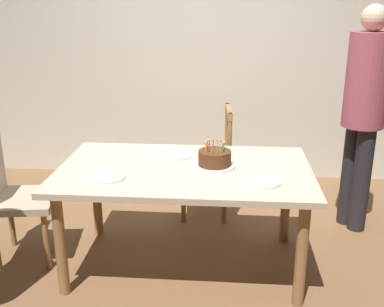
% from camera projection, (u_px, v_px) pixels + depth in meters
% --- Properties ---
extents(ground, '(6.40, 6.40, 0.00)m').
position_uv_depth(ground, '(185.00, 263.00, 3.29)').
color(ground, brown).
extents(back_wall, '(6.40, 0.10, 2.60)m').
position_uv_depth(back_wall, '(202.00, 51.00, 4.63)').
color(back_wall, silver).
rests_on(back_wall, ground).
extents(dining_table, '(1.67, 1.01, 0.73)m').
position_uv_depth(dining_table, '(185.00, 179.00, 3.08)').
color(dining_table, beige).
rests_on(dining_table, ground).
extents(birthday_cake, '(0.28, 0.28, 0.18)m').
position_uv_depth(birthday_cake, '(215.00, 159.00, 3.06)').
color(birthday_cake, silver).
rests_on(birthday_cake, dining_table).
extents(plate_near_celebrant, '(0.22, 0.22, 0.01)m').
position_uv_depth(plate_near_celebrant, '(108.00, 177.00, 2.87)').
color(plate_near_celebrant, silver).
rests_on(plate_near_celebrant, dining_table).
extents(plate_far_side, '(0.22, 0.22, 0.01)m').
position_uv_depth(plate_far_side, '(176.00, 155.00, 3.28)').
color(plate_far_side, silver).
rests_on(plate_far_side, dining_table).
extents(plate_near_guest, '(0.22, 0.22, 0.01)m').
position_uv_depth(plate_near_guest, '(263.00, 182.00, 2.80)').
color(plate_near_guest, silver).
rests_on(plate_near_guest, dining_table).
extents(fork_near_celebrant, '(0.18, 0.03, 0.01)m').
position_uv_depth(fork_near_celebrant, '(82.00, 177.00, 2.88)').
color(fork_near_celebrant, silver).
rests_on(fork_near_celebrant, dining_table).
extents(fork_far_side, '(0.18, 0.02, 0.01)m').
position_uv_depth(fork_far_side, '(154.00, 155.00, 3.31)').
color(fork_far_side, silver).
rests_on(fork_far_side, dining_table).
extents(chair_spindle_back, '(0.47, 0.47, 0.95)m').
position_uv_depth(chair_spindle_back, '(208.00, 164.00, 3.92)').
color(chair_spindle_back, tan).
rests_on(chair_spindle_back, ground).
extents(chair_upholstered, '(0.50, 0.50, 0.95)m').
position_uv_depth(chair_upholstered, '(10.00, 190.00, 3.21)').
color(chair_upholstered, tan).
rests_on(chair_upholstered, ground).
extents(person_guest, '(0.32, 0.32, 1.76)m').
position_uv_depth(person_guest, '(364.00, 107.00, 3.53)').
color(person_guest, '#262328').
rests_on(person_guest, ground).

